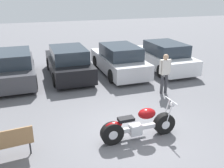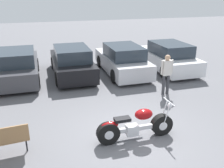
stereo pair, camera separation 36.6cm
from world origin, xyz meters
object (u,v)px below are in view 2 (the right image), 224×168
at_px(person_standing, 167,71).
at_px(motorcycle, 135,126).
at_px(parked_car_dark_grey, 18,66).
at_px(parked_car_black, 72,62).
at_px(parked_car_silver, 122,60).
at_px(parked_car_white, 168,57).

bearing_deg(person_standing, motorcycle, -131.24).
bearing_deg(motorcycle, person_standing, 48.76).
xyz_separation_m(parked_car_dark_grey, parked_car_black, (2.50, -0.02, 0.00)).
distance_m(motorcycle, parked_car_silver, 6.08).
relative_size(motorcycle, person_standing, 1.38).
xyz_separation_m(parked_car_dark_grey, parked_car_white, (7.49, -0.45, 0.00)).
distance_m(parked_car_dark_grey, person_standing, 6.75).
relative_size(motorcycle, parked_car_dark_grey, 0.52).
relative_size(parked_car_dark_grey, person_standing, 2.66).
bearing_deg(motorcycle, parked_car_white, 54.50).
height_order(motorcycle, person_standing, person_standing).
xyz_separation_m(motorcycle, parked_car_dark_grey, (-3.38, 6.21, 0.26)).
distance_m(parked_car_black, parked_car_white, 5.01).
height_order(parked_car_dark_grey, parked_car_white, same).
distance_m(parked_car_dark_grey, parked_car_white, 7.50).
bearing_deg(parked_car_dark_grey, motorcycle, -61.46).
bearing_deg(parked_car_white, person_standing, -119.47).
bearing_deg(person_standing, parked_car_dark_grey, 149.04).
relative_size(motorcycle, parked_car_white, 0.52).
height_order(parked_car_silver, parked_car_white, same).
xyz_separation_m(parked_car_black, parked_car_white, (4.99, -0.43, 0.00)).
xyz_separation_m(motorcycle, person_standing, (2.40, 2.74, 0.55)).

